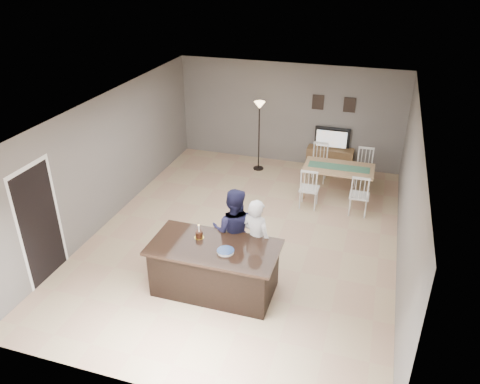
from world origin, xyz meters
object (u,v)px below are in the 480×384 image
(tv_console, at_px, (330,159))
(woman, at_px, (256,240))
(plate_stack, at_px, (226,251))
(man, at_px, (234,231))
(kitchen_island, at_px, (215,268))
(birthday_cake, at_px, (199,234))
(dining_table, at_px, (338,172))
(television, at_px, (332,138))
(floor_lamp, at_px, (259,118))

(tv_console, bearing_deg, woman, -97.19)
(tv_console, height_order, plate_stack, plate_stack)
(man, xyz_separation_m, plate_stack, (0.12, -0.78, 0.10))
(kitchen_island, height_order, birthday_cake, birthday_cake)
(plate_stack, relative_size, dining_table, 0.16)
(television, distance_m, dining_table, 1.60)
(dining_table, xyz_separation_m, floor_lamp, (-2.18, 0.95, 0.81))
(woman, xyz_separation_m, birthday_cake, (-0.90, -0.38, 0.18))
(television, xyz_separation_m, woman, (-0.63, -5.09, -0.08))
(man, height_order, plate_stack, man)
(television, distance_m, birthday_cake, 5.68)
(dining_table, bearing_deg, birthday_cake, -116.07)
(woman, relative_size, plate_stack, 5.58)
(dining_table, bearing_deg, woman, -106.07)
(kitchen_island, relative_size, woman, 1.37)
(television, bearing_deg, kitchen_island, 77.99)
(man, height_order, dining_table, man)
(tv_console, height_order, woman, woman)
(kitchen_island, height_order, woman, woman)
(man, bearing_deg, dining_table, -119.53)
(birthday_cake, xyz_separation_m, floor_lamp, (-0.28, 4.88, 0.47))
(television, distance_m, man, 5.08)
(tv_console, relative_size, man, 0.73)
(television, relative_size, man, 0.56)
(television, bearing_deg, dining_table, 103.65)
(kitchen_island, relative_size, birthday_cake, 8.29)
(television, relative_size, woman, 0.58)
(woman, bearing_deg, birthday_cake, 40.08)
(kitchen_island, height_order, dining_table, dining_table)
(kitchen_island, relative_size, television, 2.35)
(woman, distance_m, dining_table, 3.70)
(woman, xyz_separation_m, floor_lamp, (-1.18, 4.50, 0.65))
(tv_console, distance_m, woman, 5.08)
(man, relative_size, dining_table, 0.90)
(tv_console, xyz_separation_m, dining_table, (0.37, -1.46, 0.32))
(woman, bearing_deg, tv_console, -80.09)
(floor_lamp, bearing_deg, tv_console, 15.97)
(kitchen_island, xyz_separation_m, birthday_cake, (-0.33, 0.17, 0.51))
(kitchen_island, bearing_deg, dining_table, 69.04)
(television, height_order, man, man)
(man, xyz_separation_m, dining_table, (1.45, 3.43, -0.19))
(tv_console, xyz_separation_m, woman, (-0.63, -5.02, 0.49))
(woman, xyz_separation_m, plate_stack, (-0.33, -0.66, 0.14))
(tv_console, bearing_deg, television, 90.00)
(birthday_cake, height_order, floor_lamp, floor_lamp)
(dining_table, distance_m, floor_lamp, 2.51)
(man, relative_size, floor_lamp, 0.88)
(birthday_cake, xyz_separation_m, plate_stack, (0.57, -0.28, -0.04))
(tv_console, bearing_deg, floor_lamp, -164.03)
(television, height_order, floor_lamp, floor_lamp)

